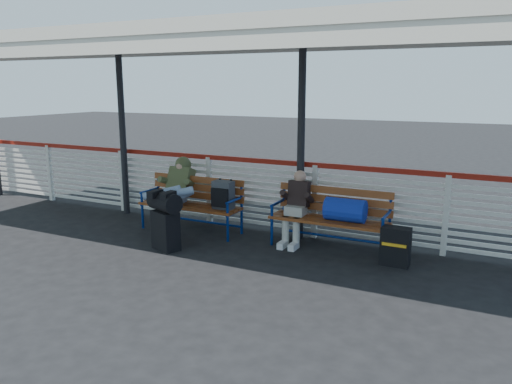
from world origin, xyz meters
The scene contains 9 objects.
ground centered at (0.00, 0.00, 0.00)m, with size 60.00×60.00×0.00m, color black.
fence centered at (0.00, 1.90, 0.66)m, with size 12.08×0.08×1.24m.
canopy centered at (0.00, 0.87, 3.04)m, with size 12.60×3.60×3.16m.
luggage_stack centered at (0.20, 0.32, 0.49)m, with size 0.61×0.47×0.89m.
bench_left centered at (0.20, 1.35, 0.60)m, with size 1.80×0.56×0.93m.
bench_right centered at (2.53, 1.47, 0.60)m, with size 1.80×0.56×0.92m.
traveler_man centered at (-0.15, 1.00, 0.73)m, with size 0.94×1.64×0.77m.
companion_person centered at (1.85, 1.47, 0.60)m, with size 0.32×0.66×1.15m.
suitcase_side centered at (3.45, 1.17, 0.27)m, with size 0.40×0.25×0.54m.
Camera 1 is at (4.65, -5.55, 2.45)m, focal length 35.00 mm.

